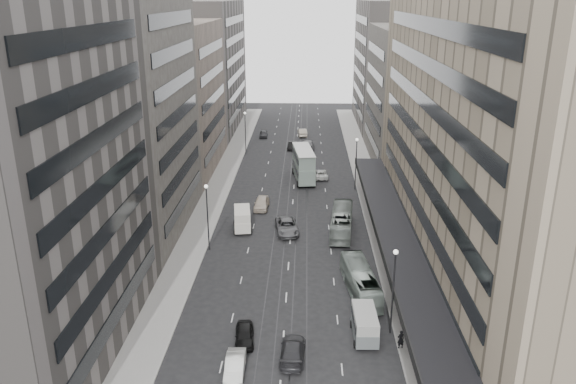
# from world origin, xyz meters

# --- Properties ---
(ground) EXTENTS (220.00, 220.00, 0.00)m
(ground) POSITION_xyz_m (0.00, 0.00, 0.00)
(ground) COLOR black
(ground) RESTS_ON ground
(sidewalk_right) EXTENTS (4.00, 125.00, 0.15)m
(sidewalk_right) POSITION_xyz_m (12.00, 37.50, 0.07)
(sidewalk_right) COLOR gray
(sidewalk_right) RESTS_ON ground
(sidewalk_left) EXTENTS (4.00, 125.00, 0.15)m
(sidewalk_left) POSITION_xyz_m (-12.00, 37.50, 0.07)
(sidewalk_left) COLOR gray
(sidewalk_left) RESTS_ON ground
(department_store) EXTENTS (19.20, 60.00, 30.00)m
(department_store) POSITION_xyz_m (21.45, 8.00, 14.95)
(department_store) COLOR gray
(department_store) RESTS_ON ground
(building_right_mid) EXTENTS (15.00, 28.00, 24.00)m
(building_right_mid) POSITION_xyz_m (21.50, 52.00, 12.00)
(building_right_mid) COLOR #43403A
(building_right_mid) RESTS_ON ground
(building_right_far) EXTENTS (15.00, 32.00, 28.00)m
(building_right_far) POSITION_xyz_m (21.50, 82.00, 14.00)
(building_right_far) COLOR #67615D
(building_right_far) RESTS_ON ground
(building_left_a) EXTENTS (15.00, 28.00, 30.00)m
(building_left_a) POSITION_xyz_m (-21.50, -8.00, 15.00)
(building_left_a) COLOR #67615D
(building_left_a) RESTS_ON ground
(building_left_b) EXTENTS (15.00, 26.00, 34.00)m
(building_left_b) POSITION_xyz_m (-21.50, 19.00, 17.00)
(building_left_b) COLOR #43403A
(building_left_b) RESTS_ON ground
(building_left_c) EXTENTS (15.00, 28.00, 25.00)m
(building_left_c) POSITION_xyz_m (-21.50, 46.00, 12.50)
(building_left_c) COLOR gray
(building_left_c) RESTS_ON ground
(building_left_d) EXTENTS (15.00, 38.00, 28.00)m
(building_left_d) POSITION_xyz_m (-21.50, 79.00, 14.00)
(building_left_d) COLOR #67615D
(building_left_d) RESTS_ON ground
(lamp_right_near) EXTENTS (0.44, 0.44, 8.32)m
(lamp_right_near) POSITION_xyz_m (9.70, -5.00, 5.20)
(lamp_right_near) COLOR #262628
(lamp_right_near) RESTS_ON ground
(lamp_right_far) EXTENTS (0.44, 0.44, 8.32)m
(lamp_right_far) POSITION_xyz_m (9.70, 35.00, 5.20)
(lamp_right_far) COLOR #262628
(lamp_right_far) RESTS_ON ground
(lamp_left_near) EXTENTS (0.44, 0.44, 8.32)m
(lamp_left_near) POSITION_xyz_m (-9.70, 12.00, 5.20)
(lamp_left_near) COLOR #262628
(lamp_left_near) RESTS_ON ground
(lamp_left_far) EXTENTS (0.44, 0.44, 8.32)m
(lamp_left_far) POSITION_xyz_m (-9.70, 55.00, 5.20)
(lamp_left_far) COLOR #262628
(lamp_left_far) RESTS_ON ground
(bus_near) EXTENTS (3.66, 10.42, 2.84)m
(bus_near) POSITION_xyz_m (7.58, 2.16, 1.42)
(bus_near) COLOR gray
(bus_near) RESTS_ON ground
(bus_far) EXTENTS (3.58, 11.06, 3.03)m
(bus_far) POSITION_xyz_m (6.56, 17.85, 1.51)
(bus_far) COLOR gray
(bus_far) RESTS_ON ground
(double_decker) EXTENTS (4.02, 10.00, 5.32)m
(double_decker) POSITION_xyz_m (1.50, 39.41, 2.87)
(double_decker) COLOR slate
(double_decker) RESTS_ON ground
(vw_microbus) EXTENTS (2.29, 4.81, 2.57)m
(vw_microbus) POSITION_xyz_m (7.25, -5.83, 1.43)
(vw_microbus) COLOR slate
(vw_microbus) RESTS_ON ground
(panel_van) EXTENTS (2.73, 4.80, 2.88)m
(panel_van) POSITION_xyz_m (-6.34, 18.25, 1.59)
(panel_van) COLOR silver
(panel_van) RESTS_ON ground
(sedan_0) EXTENTS (2.01, 4.23, 1.40)m
(sedan_0) POSITION_xyz_m (-3.44, -6.82, 0.70)
(sedan_0) COLOR black
(sedan_0) RESTS_ON ground
(sedan_1) EXTENTS (1.65, 4.42, 1.44)m
(sedan_1) POSITION_xyz_m (-3.72, -11.31, 0.72)
(sedan_1) COLOR silver
(sedan_1) RESTS_ON ground
(sedan_2) EXTENTS (3.50, 6.24, 1.65)m
(sedan_2) POSITION_xyz_m (-0.50, 17.59, 0.82)
(sedan_2) COLOR #59595C
(sedan_2) RESTS_ON ground
(sedan_3) EXTENTS (2.29, 5.20, 1.49)m
(sedan_3) POSITION_xyz_m (0.89, -9.03, 0.74)
(sedan_3) COLOR #29292C
(sedan_3) RESTS_ON ground
(sedan_4) EXTENTS (2.14, 4.99, 1.68)m
(sedan_4) POSITION_xyz_m (-4.43, 26.10, 0.84)
(sedan_4) COLOR beige
(sedan_4) RESTS_ON ground
(sedan_5) EXTENTS (1.84, 4.48, 1.44)m
(sedan_5) POSITION_xyz_m (-0.87, 59.38, 0.72)
(sedan_5) COLOR black
(sedan_5) RESTS_ON ground
(sedan_6) EXTENTS (2.69, 5.09, 1.37)m
(sedan_6) POSITION_xyz_m (4.32, 40.81, 0.68)
(sedan_6) COLOR silver
(sedan_6) RESTS_ON ground
(sedan_7) EXTENTS (2.36, 5.81, 1.69)m
(sedan_7) POSITION_xyz_m (2.30, 59.93, 0.84)
(sedan_7) COLOR #5C5B5E
(sedan_7) RESTS_ON ground
(sedan_8) EXTENTS (1.81, 4.17, 1.40)m
(sedan_8) POSITION_xyz_m (-7.33, 69.12, 0.70)
(sedan_8) COLOR #28292B
(sedan_8) RESTS_ON ground
(sedan_9) EXTENTS (2.24, 5.13, 1.64)m
(sedan_9) POSITION_xyz_m (1.06, 70.45, 0.82)
(sedan_9) COLOR #ACA08F
(sedan_9) RESTS_ON ground
(pedestrian) EXTENTS (0.72, 0.58, 1.73)m
(pedestrian) POSITION_xyz_m (10.20, -7.54, 1.02)
(pedestrian) COLOR black
(pedestrian) RESTS_ON sidewalk_right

